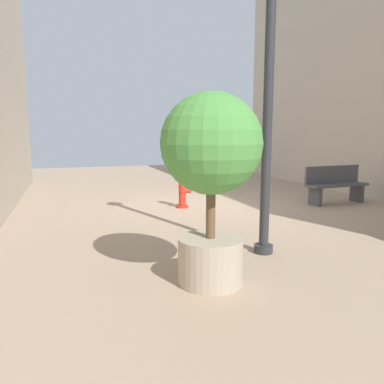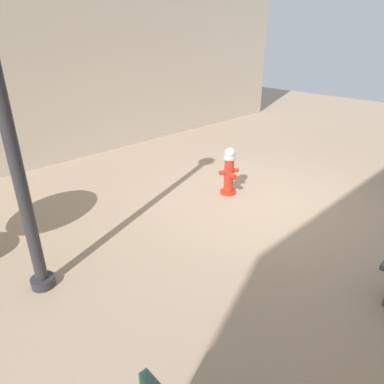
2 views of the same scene
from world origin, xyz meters
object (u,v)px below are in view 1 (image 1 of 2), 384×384
at_px(planter_tree, 211,165).
at_px(street_lamp, 270,58).
at_px(bench_near, 335,184).
at_px(fire_hydrant, 183,189).

height_order(planter_tree, street_lamp, street_lamp).
bearing_deg(planter_tree, bench_near, -143.10).
distance_m(fire_hydrant, street_lamp, 4.32).
distance_m(bench_near, street_lamp, 5.23).
distance_m(fire_hydrant, planter_tree, 4.62).
xyz_separation_m(bench_near, street_lamp, (3.71, 2.89, 2.30)).
distance_m(planter_tree, street_lamp, 1.97).
xyz_separation_m(planter_tree, street_lamp, (-1.17, -0.78, 1.39)).
bearing_deg(bench_near, fire_hydrant, -10.82).
height_order(bench_near, planter_tree, planter_tree).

